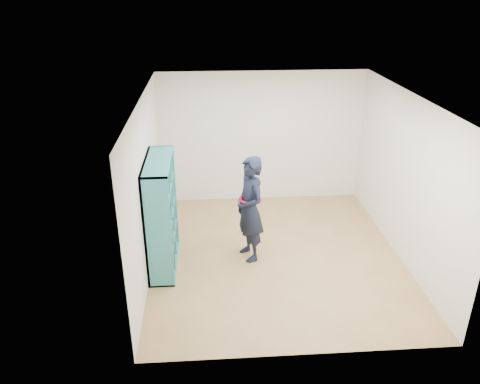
{
  "coord_description": "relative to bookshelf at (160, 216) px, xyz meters",
  "views": [
    {
      "loc": [
        -1.06,
        -6.51,
        4.11
      ],
      "look_at": [
        -0.57,
        0.3,
        1.02
      ],
      "focal_mm": 35.0,
      "sensor_mm": 36.0,
      "label": 1
    }
  ],
  "objects": [
    {
      "name": "floor",
      "position": [
        1.83,
        0.11,
        -0.86
      ],
      "size": [
        4.5,
        4.5,
        0.0
      ],
      "primitive_type": "plane",
      "color": "#997445",
      "rests_on": "ground"
    },
    {
      "name": "ceiling",
      "position": [
        1.83,
        0.11,
        1.74
      ],
      "size": [
        4.5,
        4.5,
        0.0
      ],
      "primitive_type": "plane",
      "color": "white",
      "rests_on": "wall_back"
    },
    {
      "name": "bookshelf",
      "position": [
        0.0,
        0.0,
        0.0
      ],
      "size": [
        0.38,
        1.31,
        1.75
      ],
      "color": "teal",
      "rests_on": "floor"
    },
    {
      "name": "smartphone",
      "position": [
        1.23,
        0.14,
        0.12
      ],
      "size": [
        0.05,
        0.08,
        0.13
      ],
      "rotation": [
        0.23,
        0.0,
        0.52
      ],
      "color": "silver",
      "rests_on": "person"
    },
    {
      "name": "wall_left",
      "position": [
        -0.17,
        0.11,
        0.44
      ],
      "size": [
        0.02,
        4.5,
        2.6
      ],
      "primitive_type": "cube",
      "color": "silver",
      "rests_on": "floor"
    },
    {
      "name": "wall_back",
      "position": [
        1.83,
        2.36,
        0.44
      ],
      "size": [
        4.0,
        0.02,
        2.6
      ],
      "primitive_type": "cube",
      "color": "silver",
      "rests_on": "floor"
    },
    {
      "name": "person",
      "position": [
        1.39,
        0.11,
        0.0
      ],
      "size": [
        0.6,
        0.73,
        1.72
      ],
      "rotation": [
        0.0,
        0.0,
        -1.23
      ],
      "color": "black",
      "rests_on": "floor"
    },
    {
      "name": "wall_right",
      "position": [
        3.83,
        0.11,
        0.44
      ],
      "size": [
        0.02,
        4.5,
        2.6
      ],
      "primitive_type": "cube",
      "color": "silver",
      "rests_on": "floor"
    },
    {
      "name": "wall_front",
      "position": [
        1.83,
        -2.14,
        0.44
      ],
      "size": [
        4.0,
        0.02,
        2.6
      ],
      "primitive_type": "cube",
      "color": "silver",
      "rests_on": "floor"
    }
  ]
}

